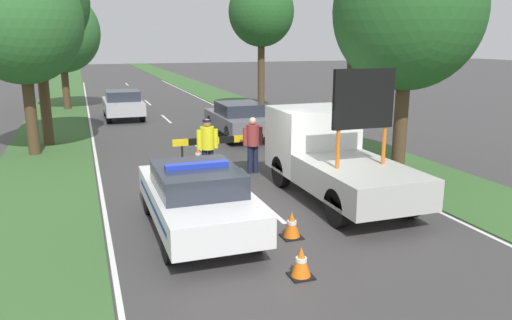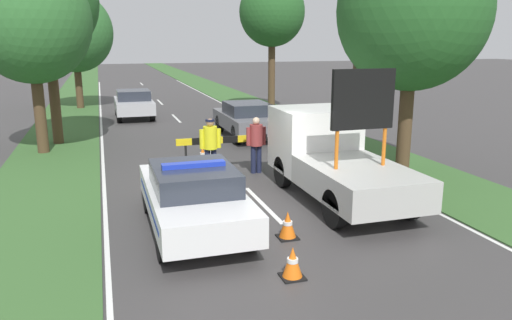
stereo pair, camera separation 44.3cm
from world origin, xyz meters
name	(u,v)px [view 1 (the left image)]	position (x,y,z in m)	size (l,w,h in m)	color
ground_plane	(267,208)	(0.00, 0.00, 0.00)	(160.00, 160.00, 0.00)	#3D3A3A
lane_markings	(176,128)	(0.00, 12.21, 0.00)	(7.73, 56.90, 0.01)	silver
grass_verge_left	(59,111)	(-5.45, 20.00, 0.01)	(3.06, 120.00, 0.03)	#38602D
grass_verge_right	(238,103)	(5.45, 20.00, 0.01)	(3.06, 120.00, 0.03)	#38602D
police_car	(196,197)	(-1.96, -0.89, 0.76)	(1.92, 4.69, 1.54)	white
work_truck	(330,155)	(1.96, 0.47, 1.10)	(2.12, 5.30, 3.42)	white
road_barrier	(219,143)	(-0.19, 3.79, 0.92)	(2.91, 0.08, 1.11)	black
police_officer	(207,143)	(-0.72, 3.11, 1.07)	(0.65, 0.41, 1.80)	#191E38
pedestrian_civilian	(253,141)	(0.75, 3.27, 1.03)	(0.63, 0.40, 1.75)	#191E38
traffic_cone_near_police	(301,262)	(-0.74, -3.68, 0.28)	(0.41, 0.41, 0.57)	black
traffic_cone_centre_front	(198,155)	(-0.58, 5.08, 0.27)	(0.39, 0.39, 0.55)	black
traffic_cone_near_truck	(292,225)	(-0.18, -1.97, 0.29)	(0.42, 0.42, 0.58)	black
traffic_cone_behind_barrier	(146,175)	(-2.54, 3.16, 0.25)	(0.36, 0.36, 0.51)	black
queued_car_suv_grey	(239,119)	(2.13, 9.10, 0.78)	(1.92, 4.56, 1.47)	slate
queued_car_sedan_silver	(123,104)	(-2.10, 15.95, 0.78)	(1.89, 4.17, 1.48)	#B2B2B7
roadside_tree_near_left	(61,32)	(-4.96, 20.86, 4.47)	(4.42, 4.42, 6.81)	#4C3823
roadside_tree_near_right	(35,2)	(-5.47, 9.89, 5.42)	(3.89, 3.89, 7.49)	#4C3823
roadside_tree_mid_left	(21,21)	(-5.87, 8.26, 4.67)	(4.12, 4.12, 6.85)	#4C3823
roadside_tree_mid_right	(261,13)	(5.54, 15.76, 5.50)	(3.59, 3.59, 7.43)	#4C3823
roadside_tree_far_left	(408,12)	(4.81, 1.48, 4.82)	(4.27, 4.27, 7.08)	#4C3823
utility_pole	(351,32)	(4.65, 4.36, 4.30)	(1.20, 0.20, 8.38)	#473828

